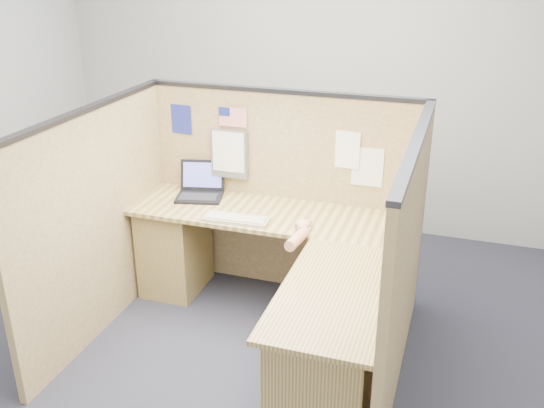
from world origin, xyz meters
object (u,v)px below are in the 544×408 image
(l_desk, at_px, (277,286))
(mouse, at_px, (304,227))
(laptop, at_px, (203,188))
(keyboard, at_px, (236,219))

(l_desk, xyz_separation_m, mouse, (0.12, 0.19, 0.36))
(laptop, distance_m, keyboard, 0.54)
(l_desk, relative_size, keyboard, 4.31)
(l_desk, distance_m, keyboard, 0.53)
(keyboard, height_order, mouse, mouse)
(l_desk, bearing_deg, mouse, 57.41)
(l_desk, xyz_separation_m, laptop, (-0.75, 0.54, 0.40))
(laptop, height_order, keyboard, laptop)
(keyboard, relative_size, mouse, 4.24)
(l_desk, bearing_deg, laptop, 144.21)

